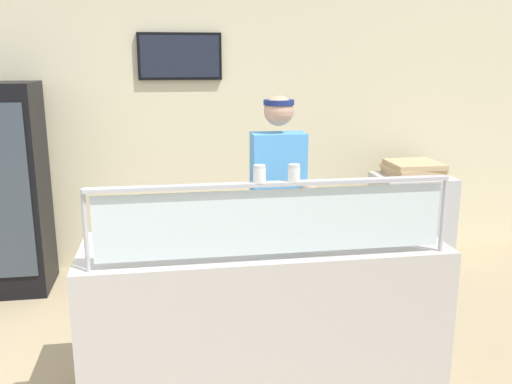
% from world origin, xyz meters
% --- Properties ---
extents(ground_plane, '(12.00, 12.00, 0.00)m').
position_xyz_m(ground_plane, '(1.06, 1.00, 0.00)').
color(ground_plane, tan).
rests_on(ground_plane, ground).
extents(shop_rear_unit, '(6.53, 0.13, 2.70)m').
position_xyz_m(shop_rear_unit, '(1.06, 2.67, 1.36)').
color(shop_rear_unit, beige).
rests_on(shop_rear_unit, ground).
extents(serving_counter, '(2.13, 0.73, 0.95)m').
position_xyz_m(serving_counter, '(1.06, 0.37, 0.47)').
color(serving_counter, '#BCB7B2').
rests_on(serving_counter, ground).
extents(sneeze_guard, '(1.95, 0.06, 0.44)m').
position_xyz_m(sneeze_guard, '(1.06, 0.06, 1.23)').
color(sneeze_guard, '#B2B5BC').
rests_on(sneeze_guard, serving_counter).
extents(pizza_tray, '(0.48, 0.48, 0.04)m').
position_xyz_m(pizza_tray, '(1.25, 0.46, 0.97)').
color(pizza_tray, '#9EA0A8').
rests_on(pizza_tray, serving_counter).
extents(pizza_server, '(0.11, 0.29, 0.01)m').
position_xyz_m(pizza_server, '(1.24, 0.44, 0.99)').
color(pizza_server, '#ADAFB7').
rests_on(pizza_server, pizza_tray).
extents(parmesan_shaker, '(0.07, 0.07, 0.09)m').
position_xyz_m(parmesan_shaker, '(0.99, 0.06, 1.42)').
color(parmesan_shaker, white).
rests_on(parmesan_shaker, sneeze_guard).
extents(pepper_flake_shaker, '(0.06, 0.06, 0.09)m').
position_xyz_m(pepper_flake_shaker, '(1.17, 0.06, 1.42)').
color(pepper_flake_shaker, white).
rests_on(pepper_flake_shaker, sneeze_guard).
extents(worker_figure, '(0.41, 0.50, 1.76)m').
position_xyz_m(worker_figure, '(1.30, 1.09, 1.01)').
color(worker_figure, '#23232D').
rests_on(worker_figure, ground).
extents(drink_fridge, '(0.67, 0.60, 1.82)m').
position_xyz_m(drink_fridge, '(-0.87, 2.23, 0.91)').
color(drink_fridge, black).
rests_on(drink_fridge, ground).
extents(prep_shelf, '(0.70, 0.55, 0.91)m').
position_xyz_m(prep_shelf, '(2.85, 2.18, 0.45)').
color(prep_shelf, '#B7BABF').
rests_on(prep_shelf, ground).
extents(pizza_box_stack, '(0.50, 0.49, 0.13)m').
position_xyz_m(pizza_box_stack, '(2.84, 2.18, 0.98)').
color(pizza_box_stack, tan).
rests_on(pizza_box_stack, prep_shelf).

